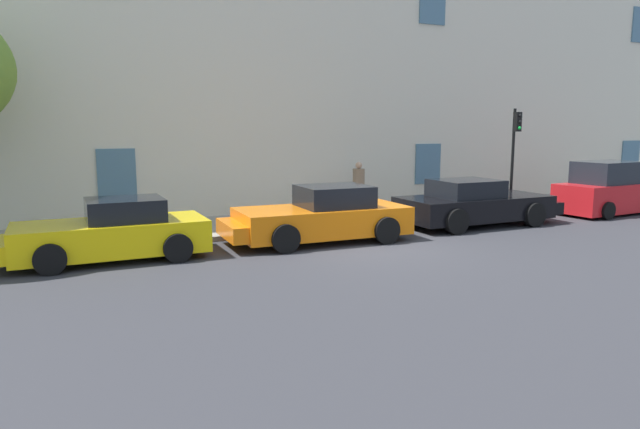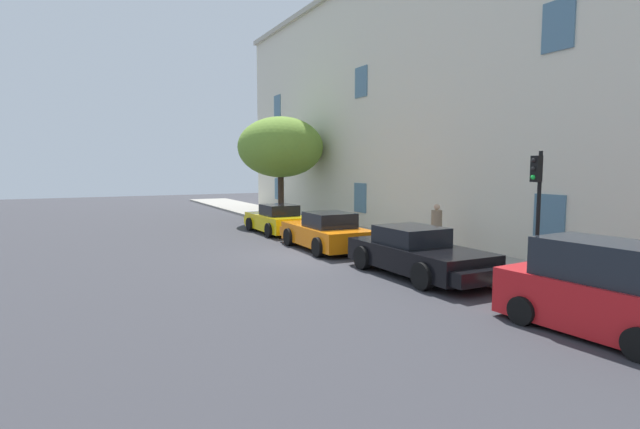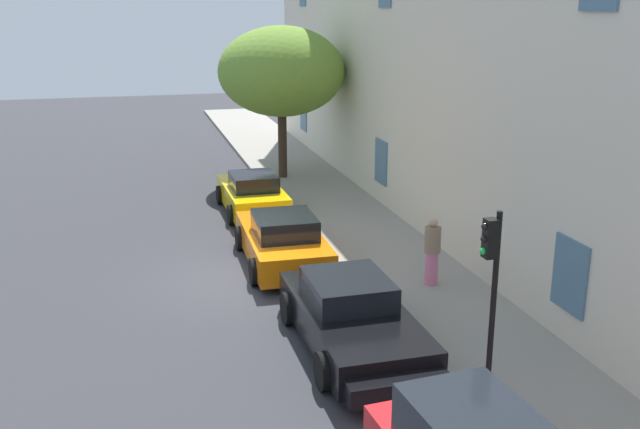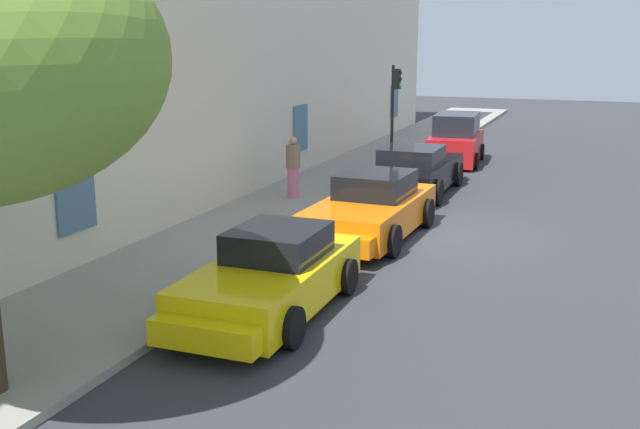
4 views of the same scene
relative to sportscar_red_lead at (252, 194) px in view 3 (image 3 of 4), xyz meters
The scene contains 9 objects.
ground_plane 6.41m from the sportscar_red_lead, 11.29° to the right, with size 80.00×80.00×0.00m, color #333338.
sidewalk 6.84m from the sportscar_red_lead, 23.37° to the left, with size 60.00×3.43×0.14m, color gray.
building_facade 10.87m from the sportscar_red_lead, 47.15° to the left, with size 41.74×5.15×12.74m.
sportscar_red_lead is the anchor object (origin of this frame).
sportscar_yellow_flank 5.22m from the sportscar_red_lead, ahead, with size 4.90×2.26×1.46m.
sportscar_white_middle 10.80m from the sportscar_red_lead, ahead, with size 5.13×2.29×1.41m.
tree_near_kerb 5.81m from the sportscar_red_lead, 154.10° to the left, with size 4.88×4.88×5.88m.
traffic_light 13.75m from the sportscar_red_lead, ahead, with size 0.22×0.36×3.47m.
pedestrian_admiring 8.71m from the sportscar_red_lead, 20.60° to the left, with size 0.54×0.54×1.71m.
Camera 3 is at (17.25, -2.66, 6.81)m, focal length 40.54 mm.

